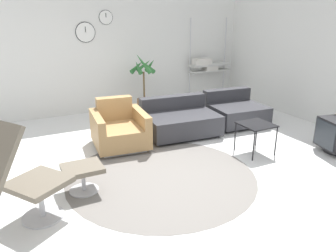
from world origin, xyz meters
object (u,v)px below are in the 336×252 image
object	(u,v)px
side_table	(256,127)
shelf_unit	(207,65)
couch_low	(180,121)
ottoman	(83,173)
couch_second	(235,112)
armchair_red	(119,130)
potted_plant	(144,90)

from	to	relation	value
side_table	shelf_unit	world-z (taller)	shelf_unit
side_table	couch_low	bearing A→B (deg)	115.80
couch_low	side_table	distance (m)	1.46
ottoman	couch_second	xyz separation A→B (m)	(3.32, 1.30, -0.01)
armchair_red	shelf_unit	world-z (taller)	shelf_unit
ottoman	shelf_unit	size ratio (longest dim) A/B	0.24
ottoman	side_table	xyz separation A→B (m)	(2.68, -0.03, 0.18)
side_table	potted_plant	size ratio (longest dim) A/B	0.36
armchair_red	potted_plant	size ratio (longest dim) A/B	0.74
couch_low	shelf_unit	xyz separation A→B (m)	(1.81, 1.89, 0.65)
potted_plant	couch_second	bearing A→B (deg)	-48.72
couch_second	side_table	world-z (taller)	couch_second
couch_second	potted_plant	xyz separation A→B (m)	(-1.32, 1.50, 0.28)
couch_low	potted_plant	xyz separation A→B (m)	(-0.05, 1.52, 0.28)
armchair_red	couch_low	world-z (taller)	armchair_red
ottoman	armchair_red	world-z (taller)	armchair_red
couch_low	potted_plant	distance (m)	1.55
ottoman	side_table	bearing A→B (deg)	-0.69
ottoman	couch_second	size ratio (longest dim) A/B	0.44
armchair_red	couch_low	size ratio (longest dim) A/B	0.73
couch_second	ottoman	bearing A→B (deg)	26.07
ottoman	couch_second	bearing A→B (deg)	21.32
ottoman	couch_second	distance (m)	3.57
couch_low	potted_plant	size ratio (longest dim) A/B	1.01
ottoman	couch_low	xyz separation A→B (m)	(2.05, 1.27, -0.01)
couch_second	shelf_unit	world-z (taller)	shelf_unit
ottoman	side_table	world-z (taller)	side_table
couch_low	armchair_red	bearing A→B (deg)	8.28
ottoman	potted_plant	bearing A→B (deg)	54.36
ottoman	couch_low	bearing A→B (deg)	31.81
ottoman	shelf_unit	xyz separation A→B (m)	(3.86, 3.16, 0.64)
couch_low	couch_second	world-z (taller)	same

